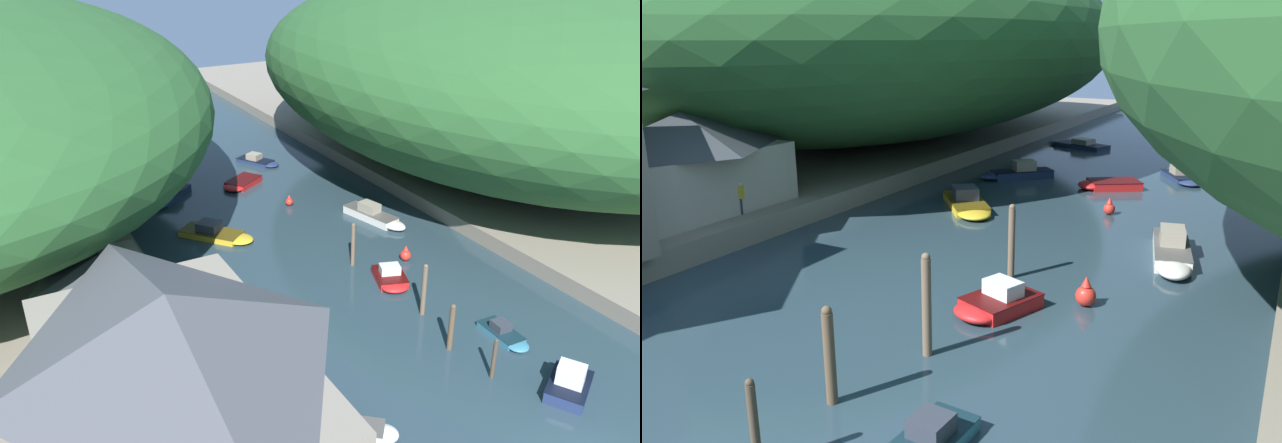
% 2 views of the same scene
% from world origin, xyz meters
% --- Properties ---
extents(water_surface, '(130.00, 130.00, 0.00)m').
position_xyz_m(water_surface, '(0.00, 30.00, 0.00)').
color(water_surface, '#283D47').
rests_on(water_surface, ground).
extents(left_bank, '(22.00, 120.00, 1.18)m').
position_xyz_m(left_bank, '(-22.54, 30.00, 0.59)').
color(left_bank, gray).
rests_on(left_bank, ground).
extents(hillside_left, '(42.58, 59.61, 17.03)m').
position_xyz_m(hillside_left, '(-23.64, 44.57, 9.69)').
color(hillside_left, '#285628').
rests_on(hillside_left, left_bank).
extents(boathouse_shed, '(5.80, 10.68, 5.11)m').
position_xyz_m(boathouse_shed, '(-15.62, 19.50, 3.83)').
color(boathouse_shed, '#B2A899').
rests_on(boathouse_shed, left_bank).
extents(boat_far_upstream, '(5.31, 5.84, 1.22)m').
position_xyz_m(boat_far_upstream, '(-5.37, 30.50, 0.37)').
color(boat_far_upstream, gold).
rests_on(boat_far_upstream, water_surface).
extents(boat_moored_right, '(2.85, 6.30, 1.36)m').
position_xyz_m(boat_moored_right, '(7.03, 27.09, 0.43)').
color(boat_moored_right, silver).
rests_on(boat_moored_right, water_surface).
extents(boat_red_skiff, '(2.92, 3.82, 1.14)m').
position_xyz_m(boat_red_skiff, '(2.32, 18.28, 0.36)').
color(boat_red_skiff, red).
rests_on(boat_red_skiff, water_surface).
extents(boat_mid_channel, '(6.51, 3.89, 0.85)m').
position_xyz_m(boat_mid_channel, '(-6.84, 54.83, 0.26)').
color(boat_mid_channel, navy).
rests_on(boat_mid_channel, water_surface).
extents(boat_navy_launch, '(4.58, 4.00, 0.56)m').
position_xyz_m(boat_navy_launch, '(0.37, 39.70, 0.28)').
color(boat_navy_launch, red).
rests_on(boat_navy_launch, water_surface).
extents(boat_white_cruiser, '(3.72, 4.86, 0.99)m').
position_xyz_m(boat_white_cruiser, '(4.44, 44.64, 0.30)').
color(boat_white_cruiser, navy).
rests_on(boat_white_cruiser, water_surface).
extents(boat_yellow_tender, '(4.93, 4.90, 1.28)m').
position_xyz_m(boat_yellow_tender, '(-6.34, 39.70, 0.39)').
color(boat_yellow_tender, navy).
rests_on(boat_yellow_tender, water_surface).
extents(mooring_post_nearest, '(0.22, 0.22, 2.43)m').
position_xyz_m(mooring_post_nearest, '(1.28, 7.62, 1.22)').
color(mooring_post_nearest, '#4C3D2D').
rests_on(mooring_post_nearest, water_surface).
extents(mooring_post_second, '(0.32, 0.32, 2.94)m').
position_xyz_m(mooring_post_second, '(0.96, 10.67, 1.48)').
color(mooring_post_second, brown).
rests_on(mooring_post_second, water_surface).
extents(mooring_post_middle, '(0.31, 0.31, 3.48)m').
position_xyz_m(mooring_post_middle, '(1.85, 14.29, 1.75)').
color(mooring_post_middle, brown).
rests_on(mooring_post_middle, water_surface).
extents(mooring_post_farthest, '(0.29, 0.29, 3.24)m').
position_xyz_m(mooring_post_farthest, '(1.42, 21.72, 1.63)').
color(mooring_post_farthest, brown).
rests_on(mooring_post_farthest, water_surface).
extents(channel_buoy_near, '(0.79, 0.79, 1.19)m').
position_xyz_m(channel_buoy_near, '(5.11, 20.45, 0.46)').
color(channel_buoy_near, red).
rests_on(channel_buoy_near, water_surface).
extents(channel_buoy_far, '(0.66, 0.66, 1.00)m').
position_xyz_m(channel_buoy_far, '(2.32, 33.47, 0.39)').
color(channel_buoy_far, red).
rests_on(channel_buoy_far, water_surface).
extents(person_by_boathouse, '(0.35, 0.44, 1.69)m').
position_xyz_m(person_by_boathouse, '(-12.98, 20.43, 2.16)').
color(person_by_boathouse, '#282D3D').
rests_on(person_by_boathouse, left_bank).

